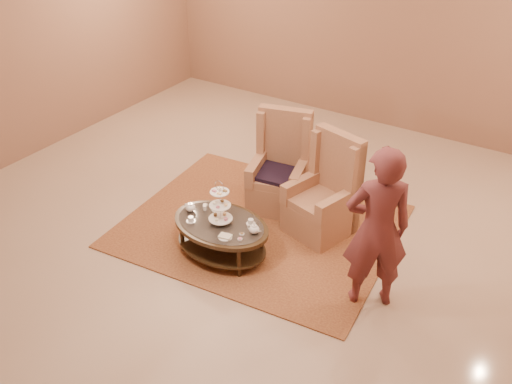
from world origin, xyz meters
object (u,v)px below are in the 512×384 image
Objects in this scene: tea_table at (221,229)px; person at (377,229)px; armchair_left at (280,175)px; armchair_right at (325,200)px.

tea_table is 0.68× the size of person.
armchair_right is (0.73, -0.21, -0.01)m from armchair_left.
armchair_right is at bearing 57.14° from tea_table.
person is (0.93, -0.85, 0.46)m from armchair_right.
person reaches higher than armchair_left.
person is at bearing -47.46° from armchair_left.
tea_table is 0.95× the size of armchair_left.
armchair_left is 0.71× the size of person.
armchair_left is at bearing 92.04° from tea_table.
tea_table is 0.97× the size of armchair_right.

